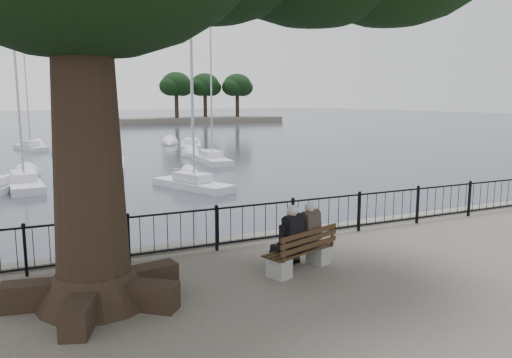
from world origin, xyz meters
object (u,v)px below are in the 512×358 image
lion_monument (90,121)px  bench (301,256)px  person_left (287,242)px  person_right (305,236)px

lion_monument → bench: bearing=-92.2°
bench → lion_monument: 49.50m
bench → person_left: size_ratio=1.25×
person_left → lion_monument: bearing=87.4°
person_left → person_right: same height
bench → person_left: (-0.32, -0.01, 0.34)m
bench → lion_monument: (1.94, 49.46, 0.73)m
person_right → lion_monument: size_ratio=0.17×
person_right → lion_monument: 49.33m
person_left → person_right: 0.54m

